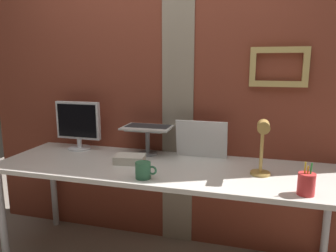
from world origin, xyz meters
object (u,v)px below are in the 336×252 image
laptop (150,120)px  whiteboard_panel (201,139)px  coffee_mug (143,170)px  desk_lamp (262,142)px  pen_cup (306,184)px  monitor (78,123)px

laptop → whiteboard_panel: laptop is taller
coffee_mug → desk_lamp: bearing=16.4°
pen_cup → coffee_mug: size_ratio=1.35×
whiteboard_panel → pen_cup: size_ratio=2.08×
monitor → desk_lamp: (1.37, -0.28, 0.01)m
desk_lamp → laptop: bearing=156.2°
laptop → desk_lamp: size_ratio=1.02×
monitor → laptop: laptop is taller
pen_cup → coffee_mug: 0.89m
desk_lamp → pen_cup: (0.22, -0.20, -0.16)m
monitor → pen_cup: (1.59, -0.48, -0.15)m
pen_cup → coffee_mug: pen_cup is taller
coffee_mug → pen_cup: bearing=-0.0°
whiteboard_panel → desk_lamp: size_ratio=1.04×
monitor → desk_lamp: bearing=-11.6°
monitor → desk_lamp: 1.40m
monitor → coffee_mug: (0.71, -0.48, -0.16)m
whiteboard_panel → pen_cup: (0.63, -0.50, -0.08)m
whiteboard_panel → coffee_mug: (-0.26, -0.50, -0.09)m
monitor → pen_cup: size_ratio=2.14×
desk_lamp → monitor: bearing=168.4°
pen_cup → whiteboard_panel: bearing=141.4°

